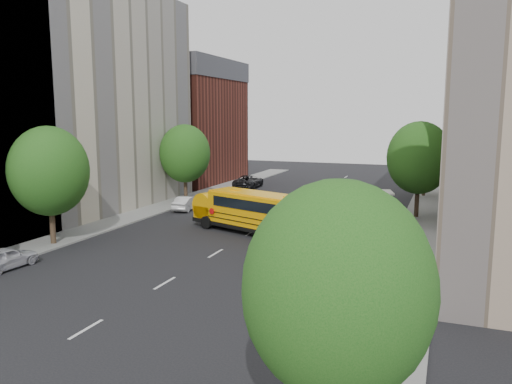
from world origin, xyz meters
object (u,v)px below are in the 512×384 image
Objects in this scene: street_tree_1 at (49,171)px; school_bus at (255,210)px; street_tree_5 at (426,152)px; parked_car_2 at (249,181)px; street_tree_2 at (185,154)px; parked_car_0 at (5,258)px; parked_car_4 at (394,213)px; street_tree_3 at (338,290)px; parked_car_1 at (187,203)px; street_tree_4 at (419,158)px; safari_truck at (351,208)px.

school_bus is (11.36, 7.85, -3.22)m from street_tree_1.
street_tree_5 reaches higher than parked_car_2.
street_tree_2 is 2.06× the size of parked_car_0.
street_tree_2 is 15.54m from school_bus.
street_tree_5 is 1.70× the size of parked_car_4.
street_tree_3 is 1.61× the size of parked_car_4.
street_tree_2 reaches higher than parked_car_4.
school_bus is 2.03× the size of parked_car_2.
parked_car_1 is (2.20, 14.26, -4.31)m from street_tree_1.
street_tree_5 reaches higher than school_bus.
street_tree_1 is 15.06m from parked_car_1.
parked_car_0 is 34.46m from parked_car_2.
street_tree_3 is 47.74m from parked_car_2.
street_tree_4 is 2.10× the size of parked_car_1.
street_tree_3 is 1.03× the size of safari_truck.
safari_truck is 15.36m from parked_car_1.
parked_car_1 is (-19.80, -15.74, -4.07)m from street_tree_5.
parked_car_4 is at bearing -129.20° from parked_car_0.
street_tree_4 reaches higher than parked_car_4.
street_tree_4 reaches higher than parked_car_0.
street_tree_4 reaches higher than school_bus.
parked_car_1 is (-19.80, 28.26, -3.82)m from street_tree_3.
street_tree_3 is 24.46m from school_bus.
street_tree_3 is 32.01m from street_tree_4.
street_tree_1 reaches higher than parked_car_4.
parked_car_0 is (1.40, -5.17, -4.31)m from street_tree_1.
safari_truck is (17.46, -5.24, -3.34)m from street_tree_2.
parked_car_1 is at bearing -141.52° from street_tree_5.
street_tree_1 is 21.90m from safari_truck.
street_tree_2 is at bearing -151.39° from street_tree_5.
street_tree_4 is 15.08m from school_bus.
parked_car_4 is at bearing 29.96° from safari_truck.
street_tree_5 is 20.20m from parked_car_2.
street_tree_2 is at bearing 74.42° from parked_car_2.
street_tree_4 is at bearing 145.76° from parked_car_2.
parked_car_2 is at bearing -88.15° from parked_car_0.
parked_car_2 is at bearing 118.02° from safari_truck.
street_tree_3 is at bearing -55.49° from street_tree_2.
street_tree_5 is (22.00, 30.00, -0.25)m from street_tree_1.
street_tree_2 is 23.58m from parked_car_0.
street_tree_5 is 14.93m from parked_car_4.
safari_truck is (17.46, 12.76, -3.47)m from street_tree_1.
street_tree_1 is 6.87m from parked_car_0.
safari_truck is at bearing 36.15° from street_tree_1.
street_tree_3 reaches higher than parked_car_4.
street_tree_5 is 0.67× the size of school_bus.
parked_car_4 is at bearing 37.52° from street_tree_1.
parked_car_2 is at bearing 114.58° from street_tree_3.
street_tree_3 reaches higher than safari_truck.
street_tree_4 is (22.00, 18.00, 0.12)m from street_tree_1.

